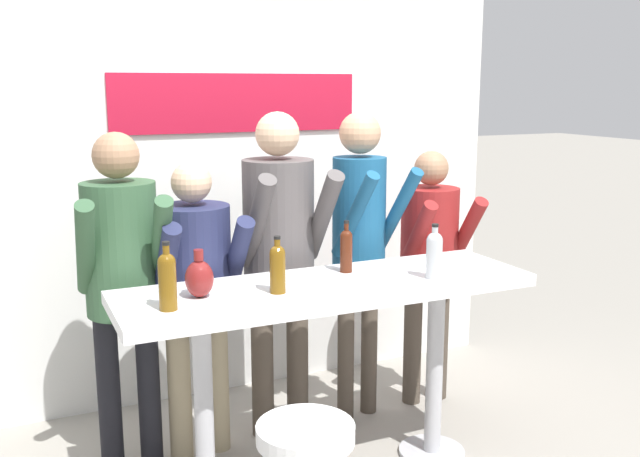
{
  "coord_description": "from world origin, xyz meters",
  "views": [
    {
      "loc": [
        -1.41,
        -3.02,
        2.0
      ],
      "look_at": [
        0.0,
        0.09,
        1.3
      ],
      "focal_mm": 40.0,
      "sensor_mm": 36.0,
      "label": 1
    }
  ],
  "objects_px": {
    "tasting_table": "(328,317)",
    "person_center_left": "(279,240)",
    "person_far_left": "(122,266)",
    "person_left": "(195,280)",
    "person_center": "(360,228)",
    "wine_bottle_2": "(167,278)",
    "wine_bottle_3": "(278,266)",
    "decorative_vase": "(199,278)",
    "wine_bottle_0": "(434,253)",
    "wine_bottle_1": "(346,249)",
    "person_center_right": "(430,250)"
  },
  "relations": [
    {
      "from": "person_far_left",
      "to": "decorative_vase",
      "type": "distance_m",
      "value": 0.6
    },
    {
      "from": "person_far_left",
      "to": "person_center",
      "type": "height_order",
      "value": "person_center"
    },
    {
      "from": "decorative_vase",
      "to": "person_center",
      "type": "bearing_deg",
      "value": 27.07
    },
    {
      "from": "person_center",
      "to": "person_center_right",
      "type": "distance_m",
      "value": 0.53
    },
    {
      "from": "wine_bottle_0",
      "to": "decorative_vase",
      "type": "distance_m",
      "value": 1.15
    },
    {
      "from": "person_center_left",
      "to": "person_center",
      "type": "bearing_deg",
      "value": -0.67
    },
    {
      "from": "wine_bottle_3",
      "to": "person_left",
      "type": "bearing_deg",
      "value": 111.23
    },
    {
      "from": "wine_bottle_0",
      "to": "tasting_table",
      "type": "bearing_deg",
      "value": 163.73
    },
    {
      "from": "person_far_left",
      "to": "wine_bottle_2",
      "type": "relative_size",
      "value": 5.93
    },
    {
      "from": "person_center",
      "to": "wine_bottle_1",
      "type": "xyz_separation_m",
      "value": [
        -0.31,
        -0.45,
        0.0
      ]
    },
    {
      "from": "person_left",
      "to": "wine_bottle_0",
      "type": "distance_m",
      "value": 1.25
    },
    {
      "from": "tasting_table",
      "to": "person_center_left",
      "type": "relative_size",
      "value": 1.1
    },
    {
      "from": "person_center",
      "to": "person_center_right",
      "type": "bearing_deg",
      "value": -5.89
    },
    {
      "from": "decorative_vase",
      "to": "wine_bottle_0",
      "type": "bearing_deg",
      "value": -8.43
    },
    {
      "from": "wine_bottle_1",
      "to": "wine_bottle_3",
      "type": "relative_size",
      "value": 1.0
    },
    {
      "from": "tasting_table",
      "to": "person_center",
      "type": "bearing_deg",
      "value": 50.66
    },
    {
      "from": "tasting_table",
      "to": "wine_bottle_2",
      "type": "bearing_deg",
      "value": -172.41
    },
    {
      "from": "person_far_left",
      "to": "wine_bottle_0",
      "type": "xyz_separation_m",
      "value": [
        1.39,
        -0.71,
        0.08
      ]
    },
    {
      "from": "person_far_left",
      "to": "decorative_vase",
      "type": "bearing_deg",
      "value": -61.27
    },
    {
      "from": "wine_bottle_0",
      "to": "wine_bottle_2",
      "type": "distance_m",
      "value": 1.31
    },
    {
      "from": "tasting_table",
      "to": "person_left",
      "type": "height_order",
      "value": "person_left"
    },
    {
      "from": "tasting_table",
      "to": "wine_bottle_1",
      "type": "xyz_separation_m",
      "value": [
        0.17,
        0.14,
        0.3
      ]
    },
    {
      "from": "tasting_table",
      "to": "person_center_right",
      "type": "xyz_separation_m",
      "value": [
        0.98,
        0.6,
        0.11
      ]
    },
    {
      "from": "person_far_left",
      "to": "wine_bottle_3",
      "type": "relative_size",
      "value": 6.62
    },
    {
      "from": "person_far_left",
      "to": "person_left",
      "type": "height_order",
      "value": "person_far_left"
    },
    {
      "from": "wine_bottle_0",
      "to": "wine_bottle_3",
      "type": "relative_size",
      "value": 1.03
    },
    {
      "from": "wine_bottle_2",
      "to": "wine_bottle_0",
      "type": "bearing_deg",
      "value": -1.84
    },
    {
      "from": "wine_bottle_1",
      "to": "wine_bottle_0",
      "type": "bearing_deg",
      "value": -40.3
    },
    {
      "from": "wine_bottle_1",
      "to": "decorative_vase",
      "type": "relative_size",
      "value": 1.22
    },
    {
      "from": "person_center_right",
      "to": "tasting_table",
      "type": "bearing_deg",
      "value": -145.75
    },
    {
      "from": "person_left",
      "to": "person_center_left",
      "type": "xyz_separation_m",
      "value": [
        0.5,
        0.05,
        0.16
      ]
    },
    {
      "from": "tasting_table",
      "to": "wine_bottle_3",
      "type": "bearing_deg",
      "value": -167.59
    },
    {
      "from": "person_far_left",
      "to": "person_left",
      "type": "bearing_deg",
      "value": 0.04
    },
    {
      "from": "person_center",
      "to": "wine_bottle_0",
      "type": "xyz_separation_m",
      "value": [
        0.03,
        -0.74,
        0.01
      ]
    },
    {
      "from": "tasting_table",
      "to": "person_left",
      "type": "relative_size",
      "value": 1.27
    },
    {
      "from": "person_left",
      "to": "wine_bottle_1",
      "type": "distance_m",
      "value": 0.81
    },
    {
      "from": "tasting_table",
      "to": "person_center",
      "type": "xyz_separation_m",
      "value": [
        0.48,
        0.59,
        0.3
      ]
    },
    {
      "from": "person_far_left",
      "to": "person_center_right",
      "type": "distance_m",
      "value": 1.86
    },
    {
      "from": "wine_bottle_2",
      "to": "wine_bottle_3",
      "type": "relative_size",
      "value": 1.12
    },
    {
      "from": "person_far_left",
      "to": "person_center_right",
      "type": "relative_size",
      "value": 1.1
    },
    {
      "from": "decorative_vase",
      "to": "person_far_left",
      "type": "bearing_deg",
      "value": 115.29
    },
    {
      "from": "person_left",
      "to": "tasting_table",
      "type": "bearing_deg",
      "value": -47.76
    },
    {
      "from": "person_center_left",
      "to": "person_left",
      "type": "bearing_deg",
      "value": -174.06
    },
    {
      "from": "tasting_table",
      "to": "person_far_left",
      "type": "relative_size",
      "value": 1.16
    },
    {
      "from": "person_center",
      "to": "wine_bottle_2",
      "type": "height_order",
      "value": "person_center"
    },
    {
      "from": "tasting_table",
      "to": "decorative_vase",
      "type": "bearing_deg",
      "value": 178.16
    },
    {
      "from": "person_center_left",
      "to": "person_far_left",
      "type": "bearing_deg",
      "value": -178.16
    },
    {
      "from": "person_center_right",
      "to": "wine_bottle_2",
      "type": "relative_size",
      "value": 5.37
    },
    {
      "from": "wine_bottle_2",
      "to": "wine_bottle_3",
      "type": "height_order",
      "value": "wine_bottle_2"
    },
    {
      "from": "tasting_table",
      "to": "decorative_vase",
      "type": "distance_m",
      "value": 0.68
    }
  ]
}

